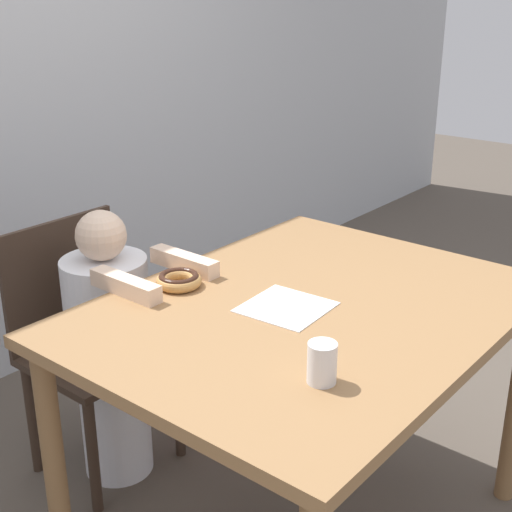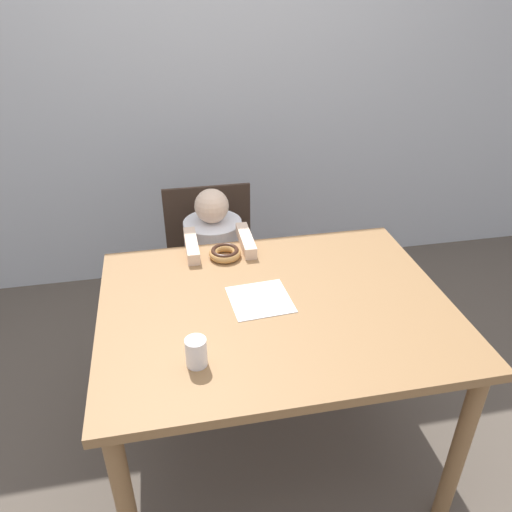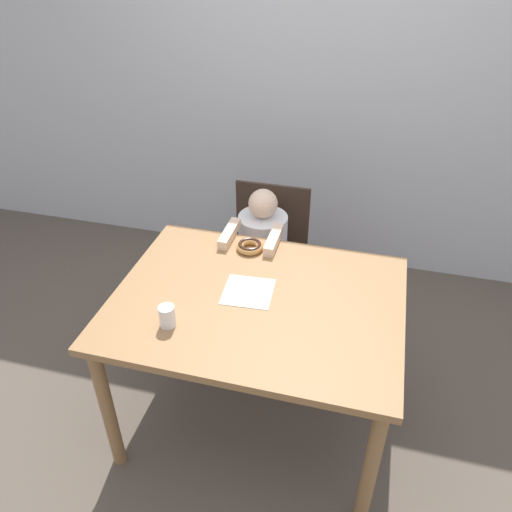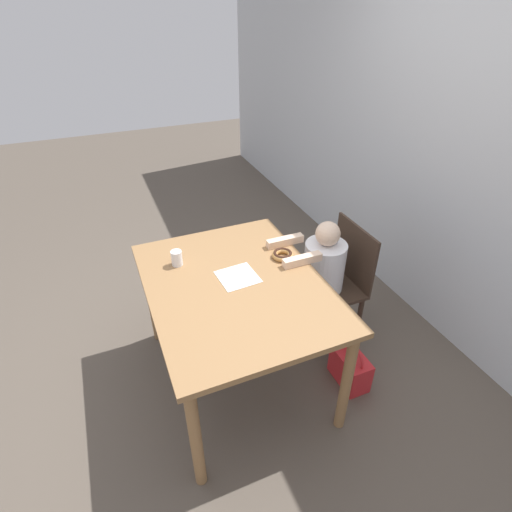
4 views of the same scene
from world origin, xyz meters
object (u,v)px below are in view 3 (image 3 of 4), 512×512
Objects in this scene: handbag at (335,325)px; child_figure at (262,265)px; donut at (250,246)px; cup at (167,316)px; chair at (267,255)px.

child_figure is at bearing 177.28° from handbag.
child_figure reaches higher than donut.
cup is (-0.62, -0.91, 0.70)m from handbag.
child_figure is 0.46m from donut.
cup is at bearing -105.85° from donut.
donut is 0.64m from cup.
chair reaches higher than handbag.
child_figure is 0.58m from handbag.
cup reaches higher than handbag.
chair is 0.55m from donut.
chair is 2.58× the size of handbag.
cup reaches higher than donut.
chair is at bearing 90.00° from child_figure.
child_figure reaches higher than chair.
donut is (0.01, -0.43, 0.34)m from chair.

